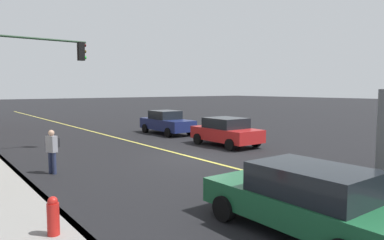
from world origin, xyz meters
name	(u,v)px	position (x,y,z in m)	size (l,w,h in m)	color
ground	(193,158)	(0.00, 0.00, 0.00)	(200.00, 200.00, 0.00)	black
curb_edge	(24,180)	(0.00, 6.96, 0.07)	(80.00, 0.16, 0.15)	slate
lane_stripe_center	(193,157)	(0.00, 0.00, 0.01)	(80.00, 0.16, 0.01)	#D8CC4C
car_red	(226,131)	(1.56, -3.43, 0.78)	(3.92, 2.07, 1.51)	red
car_navy	(167,122)	(7.70, -3.58, 0.78)	(4.42, 1.92, 1.57)	navy
car_green	(304,198)	(-8.01, 3.15, 0.77)	(4.43, 1.89, 1.49)	#1E6038
pedestrian_with_backpack	(52,148)	(0.67, 5.85, 0.92)	(0.43, 0.45, 1.60)	#262D4C
traffic_light_mast	(29,70)	(5.02, 5.56, 3.91)	(0.28, 4.48, 5.65)	#1E3823
fire_hydrant	(53,220)	(-5.24, 7.48, 0.47)	(0.24, 0.24, 0.94)	red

